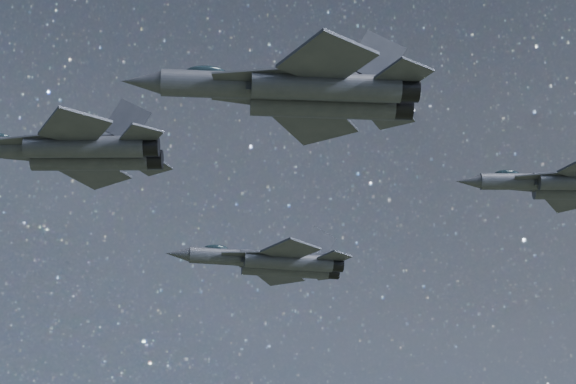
{
  "coord_description": "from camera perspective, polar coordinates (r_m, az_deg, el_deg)",
  "views": [
    {
      "loc": [
        -4.42,
        -74.13,
        113.81
      ],
      "look_at": [
        1.13,
        -2.31,
        148.2
      ],
      "focal_mm": 60.0,
      "sensor_mm": 36.0,
      "label": 1
    }
  ],
  "objects": [
    {
      "name": "jet_right",
      "position": [
        60.25,
        0.72,
        6.01
      ],
      "size": [
        19.02,
        13.58,
        4.86
      ],
      "rotation": [
        0.0,
        0.0,
        -0.01
      ],
      "color": "#2E3039"
    },
    {
      "name": "jet_slot",
      "position": [
        83.19,
        16.17,
        0.47
      ],
      "size": [
        15.89,
        11.2,
        4.02
      ],
      "rotation": [
        0.0,
        0.0,
        -0.07
      ],
      "color": "#2E3039"
    },
    {
      "name": "jet_left",
      "position": [
        102.89,
        -0.93,
        -4.16
      ],
      "size": [
        19.75,
        13.89,
        4.99
      ],
      "rotation": [
        0.0,
        0.0,
        0.08
      ],
      "color": "#2E3039"
    },
    {
      "name": "jet_lead",
      "position": [
        80.68,
        -12.9,
        2.44
      ],
      "size": [
        20.19,
        14.2,
        5.1
      ],
      "rotation": [
        0.0,
        0.0,
        -0.08
      ],
      "color": "#2E3039"
    }
  ]
}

